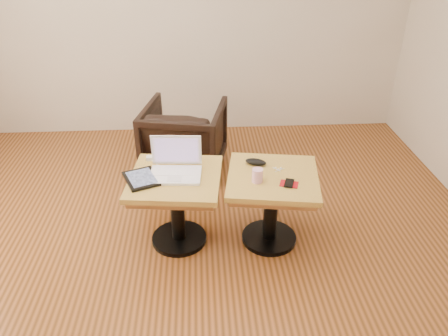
{
  "coord_description": "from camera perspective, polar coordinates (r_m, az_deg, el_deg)",
  "views": [
    {
      "loc": [
        0.1,
        -2.25,
        2.08
      ],
      "look_at": [
        0.25,
        0.29,
        0.6
      ],
      "focal_mm": 35.0,
      "sensor_mm": 36.0,
      "label": 1
    }
  ],
  "objects": [
    {
      "name": "room_shell",
      "position": [
        2.37,
        -5.79,
        12.08
      ],
      "size": [
        4.52,
        4.52,
        2.71
      ],
      "color": "#522F11",
      "rests_on": "ground"
    },
    {
      "name": "side_table_left",
      "position": [
        3.04,
        -6.25,
        -3.26
      ],
      "size": [
        0.67,
        0.67,
        0.55
      ],
      "rotation": [
        0.0,
        0.0,
        -0.11
      ],
      "color": "black",
      "rests_on": "ground"
    },
    {
      "name": "side_table_right",
      "position": [
        3.05,
        6.27,
        -3.18
      ],
      "size": [
        0.69,
        0.69,
        0.55
      ],
      "rotation": [
        0.0,
        0.0,
        -0.15
      ],
      "color": "black",
      "rests_on": "ground"
    },
    {
      "name": "striped_cup",
      "position": [
        2.87,
        4.38,
        -0.97
      ],
      "size": [
        0.07,
        0.07,
        0.09
      ],
      "primitive_type": "cylinder",
      "rotation": [
        0.0,
        0.0,
        -0.02
      ],
      "color": "pink",
      "rests_on": "side_table_right"
    },
    {
      "name": "phone_on_sleeve",
      "position": [
        2.89,
        8.5,
        -2.02
      ],
      "size": [
        0.14,
        0.12,
        0.01
      ],
      "rotation": [
        0.0,
        0.0,
        -0.32
      ],
      "color": "maroon",
      "rests_on": "side_table_right"
    },
    {
      "name": "glasses_case",
      "position": [
        3.08,
        4.17,
        0.79
      ],
      "size": [
        0.16,
        0.12,
        0.05
      ],
      "primitive_type": "ellipsoid",
      "rotation": [
        0.0,
        0.0,
        -0.37
      ],
      "color": "black",
      "rests_on": "side_table_right"
    },
    {
      "name": "armchair",
      "position": [
        4.0,
        -5.15,
        3.94
      ],
      "size": [
        0.82,
        0.84,
        0.64
      ],
      "primitive_type": "imported",
      "rotation": [
        0.0,
        0.0,
        2.93
      ],
      "color": "black",
      "rests_on": "ground"
    },
    {
      "name": "tablet",
      "position": [
        2.95,
        -10.71,
        -1.36
      ],
      "size": [
        0.29,
        0.32,
        0.02
      ],
      "rotation": [
        0.0,
        0.0,
        0.39
      ],
      "color": "black",
      "rests_on": "side_table_left"
    },
    {
      "name": "laptop",
      "position": [
        2.97,
        -6.33,
        0.15
      ],
      "size": [
        0.36,
        0.29,
        0.25
      ],
      "rotation": [
        0.0,
        0.0,
        -0.07
      ],
      "color": "white",
      "rests_on": "side_table_left"
    },
    {
      "name": "earbuds_tangle",
      "position": [
        3.04,
        7.09,
        -0.11
      ],
      "size": [
        0.07,
        0.05,
        0.01
      ],
      "color": "white",
      "rests_on": "side_table_right"
    },
    {
      "name": "charging_adapter",
      "position": [
        3.18,
        -9.71,
        1.28
      ],
      "size": [
        0.04,
        0.04,
        0.03
      ],
      "primitive_type": "cube",
      "rotation": [
        0.0,
        0.0,
        0.01
      ],
      "color": "white",
      "rests_on": "side_table_left"
    }
  ]
}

